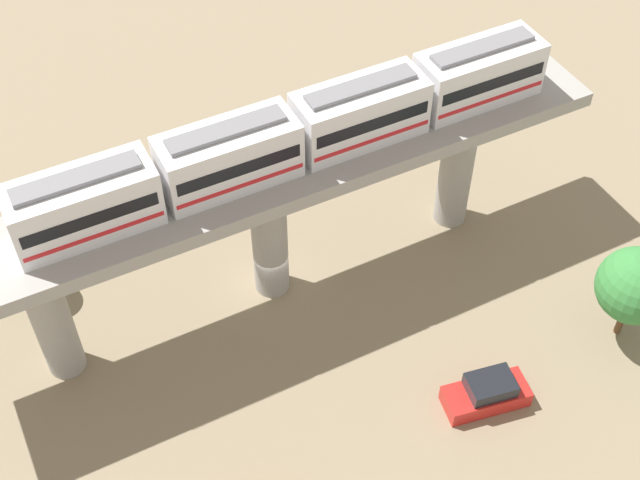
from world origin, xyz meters
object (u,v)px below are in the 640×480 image
at_px(train, 296,134).
at_px(parked_car_red, 487,393).
at_px(tree_mid_lot, 635,286).
at_px(tree_near_viaduct, 14,256).

xyz_separation_m(train, parked_car_red, (11.67, 4.54, -9.56)).
xyz_separation_m(train, tree_mid_lot, (11.27, 13.24, -6.50)).
height_order(parked_car_red, tree_near_viaduct, tree_near_viaduct).
relative_size(train, tree_mid_lot, 4.72).
distance_m(parked_car_red, tree_near_viaduct, 25.44).
bearing_deg(train, tree_mid_lot, 49.58).
relative_size(parked_car_red, tree_mid_lot, 0.77).
bearing_deg(tree_mid_lot, parked_car_red, -87.35).
xyz_separation_m(train, tree_near_viaduct, (-5.64, -13.96, -7.27)).
xyz_separation_m(parked_car_red, tree_mid_lot, (-0.40, 8.70, 3.06)).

